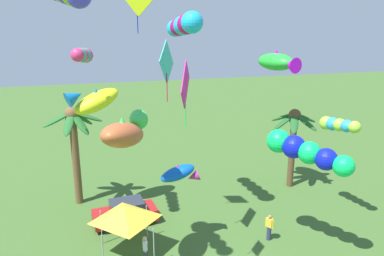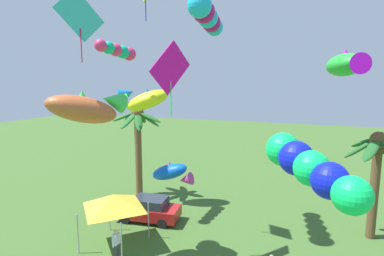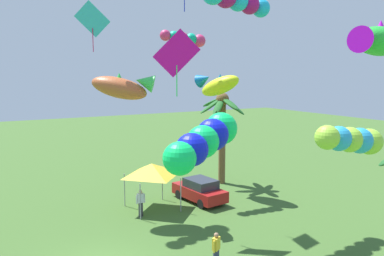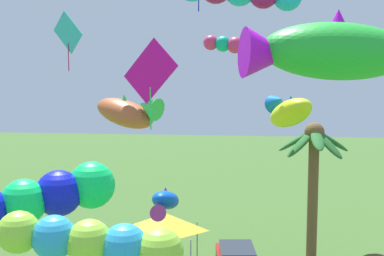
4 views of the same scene
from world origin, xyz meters
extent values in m
cylinder|color=brown|center=(-8.61, 11.94, 3.19)|extent=(0.51, 0.51, 6.38)
ellipsoid|color=#236028|center=(-7.65, 11.95, 6.13)|extent=(2.01, 0.60, 0.99)
ellipsoid|color=#236028|center=(-8.00, 12.49, 5.89)|extent=(1.71, 1.63, 1.43)
ellipsoid|color=#236028|center=(-8.81, 12.79, 5.96)|extent=(1.00, 1.95, 1.30)
ellipsoid|color=#236028|center=(-9.43, 12.38, 6.07)|extent=(2.00, 1.44, 1.10)
ellipsoid|color=#236028|center=(-9.52, 11.66, 6.13)|extent=(2.08, 1.13, 0.99)
ellipsoid|color=#236028|center=(-8.80, 11.10, 5.94)|extent=(0.97, 1.93, 1.34)
ellipsoid|color=#236028|center=(-8.13, 11.27, 5.89)|extent=(1.51, 1.79, 1.43)
sphere|color=brown|center=(-8.61, 11.94, 6.38)|extent=(0.98, 0.98, 0.98)
cube|color=#A51919|center=(-5.76, 8.27, 0.60)|extent=(4.08, 2.16, 0.70)
cube|color=#282D38|center=(-5.62, 8.29, 1.23)|extent=(2.19, 1.73, 0.56)
cylinder|color=black|center=(-6.87, 7.35, 0.30)|extent=(0.62, 0.25, 0.60)
cylinder|color=black|center=(-7.06, 8.90, 0.30)|extent=(0.62, 0.25, 0.60)
cylinder|color=black|center=(-4.47, 7.64, 0.30)|extent=(0.62, 0.25, 0.60)
cylinder|color=black|center=(-4.66, 9.19, 0.30)|extent=(0.62, 0.25, 0.60)
cube|color=yellow|center=(2.20, 4.38, 1.11)|extent=(0.40, 0.44, 0.54)
sphere|color=#A37556|center=(2.20, 4.38, 1.48)|extent=(0.21, 0.21, 0.21)
cylinder|color=yellow|center=(2.07, 4.57, 1.06)|extent=(0.09, 0.09, 0.52)
cylinder|color=yellow|center=(2.33, 4.19, 1.06)|extent=(0.09, 0.09, 0.52)
cylinder|color=#38383D|center=(-5.08, 3.91, 0.42)|extent=(0.26, 0.26, 0.84)
cube|color=silver|center=(-5.08, 3.91, 1.11)|extent=(0.25, 0.39, 0.54)
sphere|color=beige|center=(-5.08, 3.91, 1.48)|extent=(0.21, 0.21, 0.21)
cylinder|color=silver|center=(-5.09, 3.68, 1.06)|extent=(0.09, 0.09, 0.52)
cylinder|color=silver|center=(-5.07, 4.14, 1.06)|extent=(0.09, 0.09, 0.52)
cylinder|color=#9E9EA3|center=(-7.24, 3.71, 1.05)|extent=(0.06, 0.06, 2.10)
cylinder|color=#9E9EA3|center=(-4.64, 3.71, 1.05)|extent=(0.06, 0.06, 2.10)
cylinder|color=#9E9EA3|center=(-7.24, 6.31, 1.05)|extent=(0.06, 0.06, 2.10)
cylinder|color=#9E9EA3|center=(-4.64, 6.31, 1.05)|extent=(0.06, 0.06, 2.10)
pyramid|color=yellow|center=(-5.94, 5.01, 2.48)|extent=(2.86, 2.86, 0.75)
sphere|color=#A2E33A|center=(7.11, 7.17, 5.99)|extent=(0.87, 0.87, 0.87)
sphere|color=#29A3E3|center=(7.19, 6.58, 6.08)|extent=(0.83, 0.83, 0.83)
sphere|color=#A2E33A|center=(7.27, 5.98, 6.18)|extent=(0.80, 0.80, 0.80)
sphere|color=#29A3E3|center=(7.35, 5.39, 6.27)|extent=(0.76, 0.76, 0.76)
sphere|color=#A2E33A|center=(7.43, 4.79, 6.36)|extent=(0.73, 0.73, 0.73)
ellipsoid|color=#DBEE1C|center=(-6.98, 10.62, 7.42)|extent=(3.57, 2.60, 2.06)
cone|color=#0D67B8|center=(-8.26, 10.12, 7.88)|extent=(1.50, 1.35, 1.24)
cone|color=#0D67B8|center=(-6.98, 10.62, 7.92)|extent=(0.79, 0.79, 0.62)
ellipsoid|color=green|center=(4.95, 10.46, 9.53)|extent=(2.37, 3.53, 1.28)
cone|color=#CB0EE8|center=(5.32, 9.07, 9.48)|extent=(1.25, 1.28, 1.05)
cone|color=#CB0EE8|center=(4.95, 10.46, 10.05)|extent=(0.78, 0.78, 0.65)
cube|color=#35B8BB|center=(-4.25, 1.22, 10.90)|extent=(0.88, 1.58, 1.78)
cylinder|color=#CE174B|center=(-4.25, 1.22, 9.89)|extent=(0.04, 0.04, 1.16)
ellipsoid|color=#BE592E|center=(-5.99, 3.12, 7.44)|extent=(3.02, 3.71, 1.87)
cone|color=#37D750|center=(-5.30, 4.37, 7.77)|extent=(1.48, 1.56, 1.22)
cone|color=#37D750|center=(-5.99, 3.12, 7.96)|extent=(0.86, 0.86, 0.65)
sphere|color=#E02F6A|center=(-7.43, 9.22, 10.42)|extent=(0.85, 0.85, 0.85)
sphere|color=#0DB987|center=(-7.52, 8.64, 10.49)|extent=(0.81, 0.81, 0.81)
sphere|color=#E02F6A|center=(-7.61, 8.06, 10.56)|extent=(0.78, 0.78, 0.78)
sphere|color=#0DB987|center=(-7.70, 7.48, 10.63)|extent=(0.75, 0.75, 0.75)
sphere|color=#E02F6A|center=(-7.79, 6.90, 10.69)|extent=(0.71, 0.71, 0.71)
sphere|color=#1BB3E8|center=(-1.95, 8.35, 12.04)|extent=(1.10, 1.10, 1.10)
sphere|color=#AB116D|center=(-2.01, 9.18, 11.93)|extent=(1.05, 1.05, 1.05)
sphere|color=#1BB3E8|center=(-2.07, 10.00, 11.82)|extent=(1.00, 1.00, 1.00)
sphere|color=#0FE764|center=(2.45, 4.40, 6.05)|extent=(1.30, 1.30, 1.30)
sphere|color=#0E19DF|center=(2.97, 3.66, 5.92)|extent=(1.25, 1.25, 1.25)
sphere|color=#0FE764|center=(3.48, 2.91, 5.80)|extent=(1.20, 1.20, 1.20)
sphere|color=#0E19DF|center=(4.00, 2.17, 5.67)|extent=(1.15, 1.15, 1.15)
sphere|color=#0FE764|center=(4.52, 1.43, 5.54)|extent=(1.10, 1.10, 1.10)
ellipsoid|color=blue|center=(-2.96, 5.52, 4.25)|extent=(2.16, 1.12, 1.31)
cone|color=#AC2F86|center=(-2.07, 5.46, 3.97)|extent=(0.83, 0.68, 0.79)
cone|color=#AC2F86|center=(-2.96, 5.52, 4.58)|extent=(0.42, 0.42, 0.40)
cube|color=#E00E94|center=(-2.61, 5.03, 9.27)|extent=(1.00, 2.28, 2.46)
cylinder|color=#29DF56|center=(-2.61, 5.03, 7.87)|extent=(0.05, 0.05, 1.60)
camera|label=1|loc=(-7.14, -14.35, 12.88)|focal=37.23mm
camera|label=2|loc=(3.25, -7.48, 8.58)|focal=28.13mm
camera|label=3|loc=(15.18, -4.17, 8.18)|focal=36.21mm
camera|label=4|loc=(14.88, 8.67, 8.98)|focal=44.19mm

